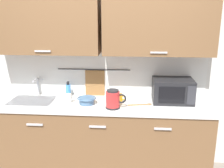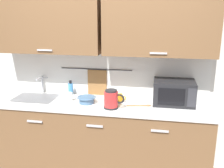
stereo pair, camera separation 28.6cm
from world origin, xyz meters
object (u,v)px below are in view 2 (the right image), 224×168
(microwave, at_px, (174,92))
(mug_by_kettle, at_px, (120,98))
(wooden_spoon, at_px, (142,106))
(electric_kettle, at_px, (111,99))
(mug_near_sink, at_px, (70,97))
(dish_soap_bottle, at_px, (71,89))
(mixing_bowl, at_px, (87,99))

(microwave, relative_size, mug_by_kettle, 3.83)
(mug_by_kettle, height_order, wooden_spoon, mug_by_kettle)
(electric_kettle, xyz_separation_m, wooden_spoon, (0.33, 0.12, -0.10))
(electric_kettle, height_order, wooden_spoon, electric_kettle)
(mug_near_sink, bearing_deg, dish_soap_bottle, 104.43)
(electric_kettle, distance_m, mug_by_kettle, 0.23)
(microwave, distance_m, electric_kettle, 0.73)
(microwave, bearing_deg, mug_near_sink, -174.83)
(dish_soap_bottle, relative_size, mug_near_sink, 1.63)
(electric_kettle, height_order, dish_soap_bottle, electric_kettle)
(electric_kettle, xyz_separation_m, dish_soap_bottle, (-0.58, 0.34, -0.01))
(mug_by_kettle, distance_m, wooden_spoon, 0.29)
(mixing_bowl, bearing_deg, dish_soap_bottle, 139.49)
(mug_near_sink, relative_size, mug_by_kettle, 1.00)
(electric_kettle, xyz_separation_m, mug_by_kettle, (0.06, 0.21, -0.05))
(wooden_spoon, bearing_deg, dish_soap_bottle, 166.50)
(dish_soap_bottle, distance_m, mixing_bowl, 0.35)
(mug_by_kettle, bearing_deg, mug_near_sink, -174.72)
(mug_near_sink, height_order, wooden_spoon, mug_near_sink)
(microwave, distance_m, mug_near_sink, 1.22)
(electric_kettle, relative_size, mixing_bowl, 1.06)
(mixing_bowl, bearing_deg, mug_near_sink, 166.93)
(microwave, xyz_separation_m, mug_near_sink, (-1.21, -0.11, -0.09))
(microwave, bearing_deg, dish_soap_bottle, 176.89)
(dish_soap_bottle, height_order, mug_near_sink, dish_soap_bottle)
(dish_soap_bottle, bearing_deg, mug_by_kettle, -10.92)
(microwave, relative_size, mug_near_sink, 3.83)
(mug_near_sink, relative_size, mixing_bowl, 0.56)
(mixing_bowl, bearing_deg, electric_kettle, -19.17)
(microwave, distance_m, dish_soap_bottle, 1.26)
(microwave, xyz_separation_m, electric_kettle, (-0.67, -0.27, -0.03))
(dish_soap_bottle, relative_size, mug_by_kettle, 1.63)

